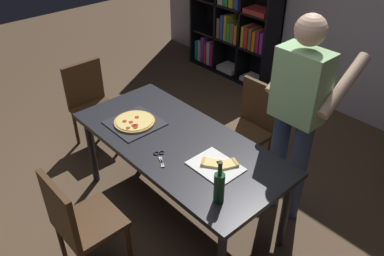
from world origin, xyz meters
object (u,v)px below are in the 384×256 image
at_px(dining_table, 178,148).
at_px(pepperoni_pizza_on_tray, 135,122).
at_px(chair_left_end, 91,101).
at_px(person_serving_pizza, 298,112).
at_px(chair_near_camera, 78,220).
at_px(kitchen_scissors, 160,156).
at_px(chair_far_side, 251,123).
at_px(wine_bottle, 219,187).
at_px(bookshelf, 235,6).

height_order(dining_table, pepperoni_pizza_on_tray, pepperoni_pizza_on_tray).
bearing_deg(chair_left_end, pepperoni_pizza_on_tray, -6.59).
height_order(dining_table, person_serving_pizza, person_serving_pizza).
bearing_deg(chair_near_camera, kitchen_scissors, 84.30).
relative_size(chair_far_side, wine_bottle, 2.85).
height_order(chair_far_side, wine_bottle, wine_bottle).
height_order(chair_far_side, chair_left_end, same).
bearing_deg(bookshelf, chair_near_camera, -63.95).
bearing_deg(pepperoni_pizza_on_tray, dining_table, 14.91).
height_order(person_serving_pizza, wine_bottle, person_serving_pizza).
bearing_deg(person_serving_pizza, pepperoni_pizza_on_tray, -141.59).
bearing_deg(person_serving_pizza, chair_near_camera, -110.22).
bearing_deg(pepperoni_pizza_on_tray, bookshelf, 115.42).
bearing_deg(person_serving_pizza, chair_left_end, -160.85).
relative_size(dining_table, wine_bottle, 5.79).
distance_m(chair_near_camera, chair_left_end, 1.67).
relative_size(chair_far_side, bookshelf, 0.46).
relative_size(chair_far_side, pepperoni_pizza_on_tray, 2.24).
xyz_separation_m(chair_left_end, wine_bottle, (2.08, -0.24, 0.36)).
bearing_deg(chair_left_end, person_serving_pizza, 19.15).
xyz_separation_m(pepperoni_pizza_on_tray, wine_bottle, (1.11, -0.12, 0.10)).
height_order(chair_far_side, pepperoni_pizza_on_tray, chair_far_side).
distance_m(chair_far_side, bookshelf, 2.22).
xyz_separation_m(dining_table, chair_near_camera, (-0.00, -0.91, -0.17)).
bearing_deg(chair_far_side, bookshelf, 137.64).
xyz_separation_m(dining_table, pepperoni_pizza_on_tray, (-0.42, -0.11, 0.09)).
bearing_deg(chair_near_camera, chair_far_side, 90.00).
bearing_deg(kitchen_scissors, chair_far_side, 93.38).
relative_size(pepperoni_pizza_on_tray, wine_bottle, 1.27).
relative_size(chair_near_camera, kitchen_scissors, 4.63).
distance_m(chair_near_camera, kitchen_scissors, 0.72).
distance_m(dining_table, bookshelf, 2.89).
bearing_deg(wine_bottle, chair_far_side, 120.68).
distance_m(chair_near_camera, person_serving_pizza, 1.78).
bearing_deg(pepperoni_pizza_on_tray, chair_left_end, 173.41).
xyz_separation_m(dining_table, bookshelf, (-1.61, 2.38, 0.29)).
xyz_separation_m(chair_left_end, pepperoni_pizza_on_tray, (0.98, -0.11, 0.25)).
height_order(chair_far_side, bookshelf, bookshelf).
bearing_deg(wine_bottle, dining_table, 160.83).
relative_size(chair_left_end, wine_bottle, 2.85).
height_order(chair_left_end, kitchen_scissors, chair_left_end).
relative_size(chair_near_camera, bookshelf, 0.46).
bearing_deg(chair_left_end, kitchen_scissors, -9.04).
bearing_deg(chair_near_camera, pepperoni_pizza_on_tray, 117.95).
height_order(chair_far_side, person_serving_pizza, person_serving_pizza).
height_order(chair_near_camera, pepperoni_pizza_on_tray, chair_near_camera).
bearing_deg(kitchen_scissors, pepperoni_pizza_on_tray, 166.20).
relative_size(bookshelf, wine_bottle, 6.17).
bearing_deg(dining_table, wine_bottle, -19.17).
distance_m(pepperoni_pizza_on_tray, wine_bottle, 1.12).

